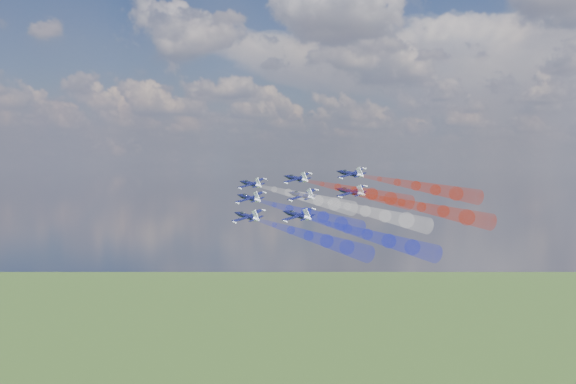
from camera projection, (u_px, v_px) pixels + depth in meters
The scene contains 16 objects.
jet_lead at pixel (251, 184), 191.69m from camera, with size 8.90×11.12×2.97m, color black, non-canonical shape.
trail_lead at pixel (303, 196), 173.22m from camera, with size 3.71×37.06×3.71m, color white, non-canonical shape.
jet_inner_left at pixel (249, 198), 178.16m from camera, with size 8.90×11.12×2.97m, color black, non-canonical shape.
trail_inner_left at pixel (305, 213), 159.70m from camera, with size 3.71×37.06×3.71m, color #1B25E9, non-canonical shape.
jet_inner_right at pixel (296, 178), 188.51m from camera, with size 8.90×11.12×2.97m, color black, non-canonical shape.
trail_inner_right at pixel (354, 191), 170.05m from camera, with size 3.71×37.06×3.71m, color red, non-canonical shape.
jet_outer_left at pixel (247, 216), 164.97m from camera, with size 8.90×11.12×2.97m, color black, non-canonical shape.
trail_outer_left at pixel (308, 235), 146.51m from camera, with size 3.71×37.06×3.71m, color #1B25E9, non-canonical shape.
jet_center_third at pixel (302, 195), 173.59m from camera, with size 8.90×11.12×2.97m, color black, non-canonical shape.
trail_center_third at pixel (366, 211), 155.13m from camera, with size 3.71×37.06×3.71m, color white, non-canonical shape.
jet_outer_right at pixel (350, 174), 183.98m from camera, with size 8.90×11.12×2.97m, color black, non-canonical shape.
trail_outer_right at pixel (416, 186), 165.52m from camera, with size 3.71×37.06×3.71m, color red, non-canonical shape.
jet_rear_left at pixel (297, 215), 160.01m from camera, with size 8.90×11.12×2.97m, color black, non-canonical shape.
trail_rear_left at pixel (367, 235), 141.55m from camera, with size 3.71×37.06×3.71m, color #1B25E9, non-canonical shape.
jet_rear_right at pixel (351, 192), 170.69m from camera, with size 8.90×11.12×2.97m, color black, non-canonical shape.
trail_rear_right at pixel (422, 207), 152.23m from camera, with size 3.71×37.06×3.71m, color red, non-canonical shape.
Camera 1 is at (88.41, -157.70, 153.64)m, focal length 43.09 mm.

